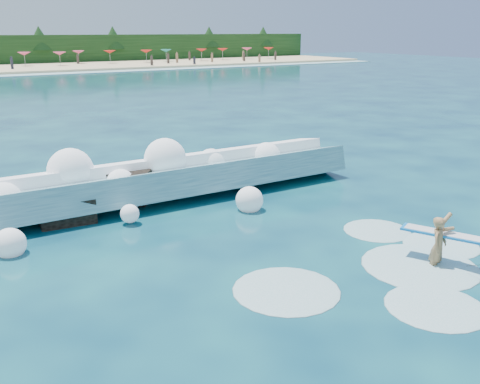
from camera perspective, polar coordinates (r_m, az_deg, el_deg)
The scene contains 6 objects.
ground at distance 14.17m, azimuth -0.86°, elevation -7.60°, with size 200.00×200.00×0.00m, color #082442.
breaking_wave at distance 18.95m, azimuth -15.10°, elevation 0.15°, with size 19.85×3.02×1.71m.
rock_cluster at distance 18.54m, azimuth -19.83°, elevation -1.26°, with size 8.26×3.13×1.31m.
surfer_with_board at distance 14.76m, azimuth 20.52°, elevation -5.20°, with size 1.40×2.80×1.60m.
wave_spray at distance 18.54m, azimuth -16.95°, elevation 1.26°, with size 14.89×4.91×2.37m.
surf_foam at distance 14.50m, azimuth 16.57°, elevation -7.75°, with size 8.98×6.20×0.15m.
Camera 1 is at (-6.66, -11.03, 5.89)m, focal length 40.00 mm.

